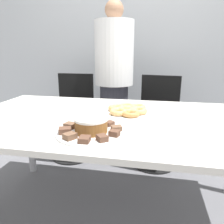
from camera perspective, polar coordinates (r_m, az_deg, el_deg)
The scene contains 27 objects.
ground_plane at distance 1.70m, azimuth 0.22°, elevation -25.80°, with size 12.00×12.00×0.00m, color slate.
wall_back at distance 2.88m, azimuth 6.71°, elevation 19.14°, with size 8.00×0.05×2.60m.
table at distance 1.35m, azimuth 0.24°, elevation -4.26°, with size 1.87×1.03×0.73m.
person_standing at distance 2.28m, azimuth 0.54°, elevation 8.30°, with size 0.39×0.39×1.59m.
office_chair_left at distance 2.41m, azimuth -10.28°, elevation -1.59°, with size 0.44×0.44×0.88m.
office_chair_right at distance 2.25m, azimuth 11.55°, elevation -2.91°, with size 0.51×0.51×0.88m.
plate_cake at distance 1.08m, azimuth -5.43°, elevation -5.37°, with size 0.34×0.34×0.01m.
plate_donuts at distance 1.42m, azimuth 4.12°, elevation -0.19°, with size 0.35×0.35×0.01m.
frosted_cake at distance 1.07m, azimuth -5.48°, elevation -3.32°, with size 0.16×0.16×0.07m.
lamington_0 at distance 1.19m, azimuth -7.78°, elevation -2.69°, with size 0.07×0.07×0.02m.
lamington_1 at distance 1.14m, azimuth -10.85°, elevation -3.46°, with size 0.07×0.06×0.03m.
lamington_2 at distance 1.07m, azimuth -12.18°, elevation -4.75°, with size 0.07×0.07×0.03m.
lamington_3 at distance 1.00m, azimuth -10.94°, elevation -6.19°, with size 0.07×0.07×0.03m.
lamington_4 at distance 0.96m, azimuth -7.20°, elevation -7.11°, with size 0.05×0.06×0.02m.
lamington_5 at distance 0.97m, azimuth -2.57°, elevation -6.79°, with size 0.06×0.06×0.03m.
lamington_6 at distance 1.02m, azimuth 0.63°, elevation -5.57°, with size 0.05×0.05×0.03m.
lamington_7 at distance 1.09m, azimuth 1.17°, elevation -4.21°, with size 0.06×0.06×0.02m.
lamington_8 at distance 1.16m, azimuth -0.70°, elevation -3.04°, with size 0.06×0.06×0.02m.
lamington_9 at distance 1.19m, azimuth -4.04°, elevation -2.54°, with size 0.05×0.05×0.02m.
donut_0 at distance 1.41m, azimuth 4.14°, elevation 0.67°, with size 0.13×0.13×0.03m.
donut_1 at distance 1.44m, azimuth 1.20°, elevation 1.05°, with size 0.11×0.11×0.04m.
donut_2 at distance 1.36m, azimuth 1.75°, elevation 0.05°, with size 0.12×0.12×0.03m.
donut_3 at distance 1.32m, azimuth 4.92°, elevation -0.42°, with size 0.11×0.11×0.03m.
donut_4 at distance 1.39m, azimuth 6.80°, elevation 0.35°, with size 0.12×0.12×0.03m.
donut_5 at distance 1.47m, azimuth 6.68°, elevation 1.24°, with size 0.11×0.11×0.04m.
donut_6 at distance 1.48m, azimuth 3.71°, elevation 1.39°, with size 0.12×0.12×0.03m.
napkin at distance 1.51m, azimuth -24.82°, elevation -0.71°, with size 0.14×0.12×0.01m.
Camera 1 is at (0.24, -1.25, 1.13)m, focal length 35.00 mm.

